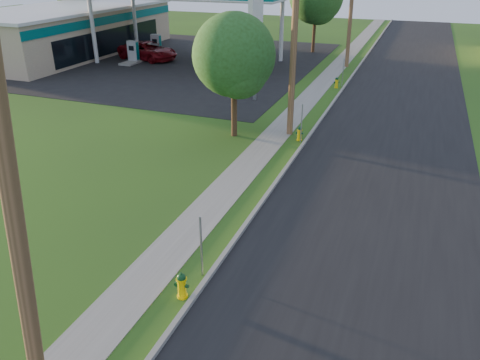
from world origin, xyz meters
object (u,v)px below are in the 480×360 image
(utility_pole_far, at_px, (351,7))
(hydrant_near, at_px, (182,285))
(utility_pole_near, at_px, (13,209))
(fuel_pump_sw, at_px, (156,47))
(tree_verge, at_px, (235,59))
(hydrant_mid, at_px, (300,133))
(fuel_pump_se, at_px, (244,53))
(utility_pole_mid, at_px, (294,38))
(fuel_pump_ne, at_px, (228,62))
(car_silver, at_px, (235,55))
(fuel_pump_nw, at_px, (134,54))
(hydrant_far, at_px, (337,83))
(car_red, at_px, (148,51))
(price_pylon, at_px, (256,13))

(utility_pole_far, height_order, hydrant_near, utility_pole_far)
(utility_pole_near, bearing_deg, hydrant_near, 79.63)
(fuel_pump_sw, xyz_separation_m, hydrant_near, (18.65, -30.90, -0.32))
(tree_verge, height_order, hydrant_mid, tree_verge)
(fuel_pump_sw, height_order, fuel_pump_se, same)
(utility_pole_mid, distance_m, hydrant_near, 14.64)
(fuel_pump_ne, bearing_deg, utility_pole_mid, -55.60)
(fuel_pump_sw, bearing_deg, car_silver, -7.89)
(fuel_pump_ne, bearing_deg, hydrant_mid, -55.01)
(tree_verge, distance_m, hydrant_near, 13.49)
(fuel_pump_ne, bearing_deg, car_silver, 98.49)
(hydrant_near, height_order, hydrant_mid, hydrant_near)
(fuel_pump_nw, bearing_deg, utility_pole_far, 15.61)
(utility_pole_near, bearing_deg, fuel_pump_sw, 117.09)
(utility_pole_near, distance_m, hydrant_far, 28.93)
(tree_verge, xyz_separation_m, car_silver, (-6.74, 17.15, -3.30))
(fuel_pump_ne, height_order, fuel_pump_se, same)
(fuel_pump_nw, relative_size, car_red, 0.55)
(tree_verge, distance_m, car_silver, 18.72)
(fuel_pump_ne, bearing_deg, utility_pole_far, 29.33)
(fuel_pump_ne, bearing_deg, utility_pole_near, -73.98)
(fuel_pump_sw, xyz_separation_m, car_red, (0.48, -2.38, 0.08))
(fuel_pump_se, bearing_deg, tree_verge, -70.98)
(fuel_pump_ne, xyz_separation_m, hydrant_far, (9.46, -2.42, -0.34))
(fuel_pump_sw, bearing_deg, utility_pole_near, -62.91)
(hydrant_near, bearing_deg, utility_pole_mid, 93.09)
(utility_pole_mid, distance_m, car_silver, 18.83)
(price_pylon, height_order, car_red, price_pylon)
(tree_verge, relative_size, hydrant_near, 7.66)
(fuel_pump_ne, distance_m, price_pylon, 10.17)
(fuel_pump_se, height_order, tree_verge, tree_verge)
(fuel_pump_nw, height_order, fuel_pump_se, same)
(hydrant_mid, xyz_separation_m, car_silver, (-10.04, 16.56, 0.35))
(hydrant_near, distance_m, car_red, 33.82)
(fuel_pump_nw, relative_size, fuel_pump_sw, 1.00)
(fuel_pump_nw, bearing_deg, hydrant_mid, -36.44)
(hydrant_far, bearing_deg, utility_pole_near, -91.12)
(fuel_pump_nw, relative_size, car_silver, 0.75)
(utility_pole_near, height_order, fuel_pump_ne, utility_pole_near)
(utility_pole_near, distance_m, fuel_pump_se, 36.34)
(hydrant_mid, xyz_separation_m, car_red, (-18.14, 15.37, 0.43))
(tree_verge, bearing_deg, hydrant_mid, 10.16)
(utility_pole_mid, distance_m, hydrant_mid, 4.69)
(utility_pole_far, height_order, fuel_pump_ne, utility_pole_far)
(fuel_pump_nw, height_order, fuel_pump_sw, same)
(fuel_pump_nw, bearing_deg, price_pylon, -28.18)
(utility_pole_mid, distance_m, tree_verge, 3.05)
(fuel_pump_se, bearing_deg, car_red, -164.42)
(utility_pole_far, relative_size, fuel_pump_nw, 2.97)
(utility_pole_near, distance_m, hydrant_mid, 17.82)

